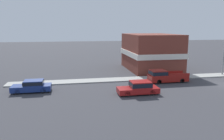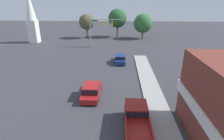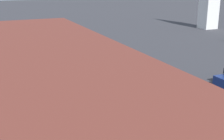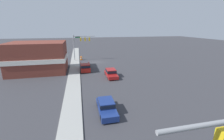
{
  "view_description": "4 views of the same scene",
  "coord_description": "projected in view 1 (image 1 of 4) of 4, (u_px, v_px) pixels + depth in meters",
  "views": [
    {
      "loc": [
        -25.36,
        21.08,
        7.75
      ],
      "look_at": [
        0.66,
        16.13,
        2.57
      ],
      "focal_mm": 35.0,
      "sensor_mm": 36.0,
      "label": 1
    },
    {
      "loc": [
        1.75,
        -4.64,
        10.38
      ],
      "look_at": [
        0.8,
        13.87,
        3.14
      ],
      "focal_mm": 28.0,
      "sensor_mm": 36.0,
      "label": 2
    },
    {
      "loc": [
        18.19,
        7.87,
        7.9
      ],
      "look_at": [
        0.67,
        15.4,
        2.22
      ],
      "focal_mm": 50.0,
      "sensor_mm": 36.0,
      "label": 3
    },
    {
      "loc": [
        4.41,
        41.12,
        9.68
      ],
      "look_at": [
        -1.05,
        16.47,
        2.33
      ],
      "focal_mm": 24.0,
      "sensor_mm": 36.0,
      "label": 4
    }
  ],
  "objects": [
    {
      "name": "car_oncoming",
      "position": [
        32.0,
        86.0,
        26.55
      ],
      "size": [
        1.87,
        4.64,
        1.45
      ],
      "rotation": [
        0.0,
        0.0,
        3.14
      ],
      "color": "black",
      "rests_on": "ground"
    },
    {
      "name": "sidewalk_curb",
      "position": [
        204.0,
        76.0,
        35.28
      ],
      "size": [
        2.4,
        60.0,
        0.14
      ],
      "color": "#9E9E99",
      "rests_on": "ground"
    },
    {
      "name": "car_lead",
      "position": [
        139.0,
        87.0,
        25.71
      ],
      "size": [
        1.93,
        4.84,
        1.54
      ],
      "color": "black",
      "rests_on": "ground"
    },
    {
      "name": "pickup_truck_parked",
      "position": [
        165.0,
        76.0,
        31.32
      ],
      "size": [
        2.08,
        5.58,
        1.78
      ],
      "color": "black",
      "rests_on": "ground"
    },
    {
      "name": "corner_brick_building",
      "position": [
        151.0,
        52.0,
        40.63
      ],
      "size": [
        11.71,
        8.78,
        6.54
      ],
      "color": "brown",
      "rests_on": "ground"
    }
  ]
}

